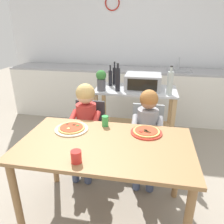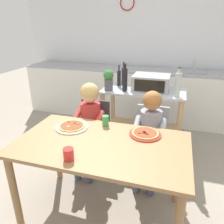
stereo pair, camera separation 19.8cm
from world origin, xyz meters
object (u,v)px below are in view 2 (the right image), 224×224
(dining_table, at_px, (102,153))
(pizza_plate_red_rimmed, at_px, (145,134))
(dining_chair_left, at_px, (93,130))
(potted_herb_plant, at_px, (109,79))
(drinking_cup_green, at_px, (105,121))
(dining_chair_right, at_px, (150,138))
(bottle_dark_olive_oil, at_px, (178,84))
(child_in_red_shirt, at_px, (89,117))
(bottle_slim_sauce, at_px, (124,76))
(kitchen_island_cart, at_px, (142,110))
(bottle_squat_spirits, at_px, (119,78))
(bottle_tall_green_wine, at_px, (125,79))
(pizza_plate_cream, at_px, (72,126))
(drinking_cup_red, at_px, (69,154))
(child_in_grey_shirt, at_px, (150,128))
(toaster_oven, at_px, (151,82))

(dining_table, bearing_deg, pizza_plate_red_rimmed, 36.15)
(dining_chair_left, bearing_deg, potted_herb_plant, 81.89)
(drinking_cup_green, bearing_deg, dining_chair_right, 44.47)
(bottle_dark_olive_oil, distance_m, child_in_red_shirt, 1.08)
(dining_chair_right, bearing_deg, child_in_red_shirt, -170.13)
(bottle_slim_sauce, height_order, dining_chair_left, bottle_slim_sauce)
(dining_chair_right, xyz_separation_m, drinking_cup_green, (-0.39, -0.38, 0.32))
(bottle_dark_olive_oil, height_order, drinking_cup_green, bottle_dark_olive_oil)
(kitchen_island_cart, relative_size, dining_chair_right, 1.29)
(bottle_dark_olive_oil, bearing_deg, bottle_squat_spirits, 161.33)
(dining_chair_right, height_order, drinking_cup_green, drinking_cup_green)
(bottle_tall_green_wine, bearing_deg, dining_chair_right, -47.61)
(dining_chair_right, bearing_deg, potted_herb_plant, 145.43)
(bottle_slim_sauce, relative_size, dining_table, 0.22)
(bottle_squat_spirits, relative_size, pizza_plate_cream, 0.94)
(bottle_dark_olive_oil, xyz_separation_m, drinking_cup_green, (-0.61, -0.78, -0.20))
(drinking_cup_red, height_order, drinking_cup_green, drinking_cup_green)
(bottle_dark_olive_oil, distance_m, potted_herb_plant, 0.84)
(bottle_slim_sauce, height_order, pizza_plate_cream, bottle_slim_sauce)
(dining_chair_right, relative_size, drinking_cup_red, 9.13)
(bottle_dark_olive_oil, distance_m, child_in_grey_shirt, 0.67)
(bottle_dark_olive_oil, bearing_deg, child_in_grey_shirt, -113.32)
(dining_chair_right, bearing_deg, bottle_dark_olive_oil, 60.72)
(dining_chair_right, xyz_separation_m, child_in_red_shirt, (-0.67, -0.12, 0.21))
(toaster_oven, height_order, pizza_plate_red_rimmed, toaster_oven)
(dining_chair_right, distance_m, pizza_plate_cream, 0.89)
(pizza_plate_cream, bearing_deg, drinking_cup_red, -65.84)
(dining_chair_left, relative_size, drinking_cup_green, 8.22)
(child_in_red_shirt, bearing_deg, toaster_oven, 51.37)
(toaster_oven, xyz_separation_m, drinking_cup_red, (-0.36, -1.58, -0.15))
(drinking_cup_green, bearing_deg, drinking_cup_red, -96.87)
(bottle_slim_sauce, distance_m, potted_herb_plant, 0.35)
(bottle_squat_spirits, height_order, dining_table, bottle_squat_spirits)
(drinking_cup_green, bearing_deg, bottle_slim_sauce, 95.65)
(bottle_squat_spirits, bearing_deg, dining_chair_left, -100.95)
(bottle_tall_green_wine, relative_size, dining_chair_left, 0.43)
(bottle_dark_olive_oil, bearing_deg, pizza_plate_red_rimmed, -104.73)
(bottle_slim_sauce, distance_m, dining_table, 1.49)
(kitchen_island_cart, xyz_separation_m, potted_herb_plant, (-0.43, -0.15, 0.43))
(toaster_oven, height_order, bottle_tall_green_wine, bottle_tall_green_wine)
(child_in_grey_shirt, bearing_deg, potted_herb_plant, 138.37)
(bottle_tall_green_wine, xyz_separation_m, dining_chair_left, (-0.27, -0.44, -0.52))
(potted_herb_plant, relative_size, dining_table, 0.19)
(potted_herb_plant, relative_size, drinking_cup_red, 2.93)
(bottle_tall_green_wine, height_order, dining_chair_left, bottle_tall_green_wine)
(child_in_red_shirt, distance_m, drinking_cup_green, 0.40)
(kitchen_island_cart, relative_size, bottle_dark_olive_oil, 3.07)
(dining_chair_left, distance_m, drinking_cup_green, 0.57)
(bottle_slim_sauce, height_order, child_in_red_shirt, bottle_slim_sauce)
(pizza_plate_cream, relative_size, pizza_plate_red_rimmed, 1.09)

